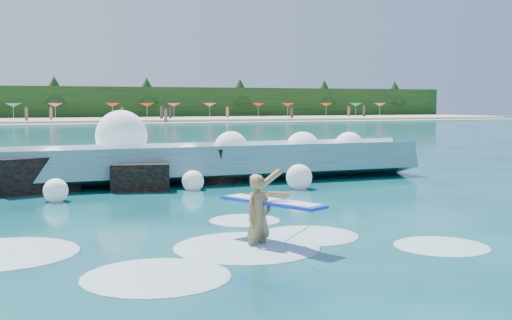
# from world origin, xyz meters

# --- Properties ---
(ground) EXTENTS (200.00, 200.00, 0.00)m
(ground) POSITION_xyz_m (0.00, 0.00, 0.00)
(ground) COLOR #083440
(ground) RESTS_ON ground
(beach) EXTENTS (140.00, 20.00, 0.40)m
(beach) POSITION_xyz_m (0.00, 78.00, 0.20)
(beach) COLOR tan
(beach) RESTS_ON ground
(wet_band) EXTENTS (140.00, 5.00, 0.08)m
(wet_band) POSITION_xyz_m (0.00, 67.00, 0.04)
(wet_band) COLOR silver
(wet_band) RESTS_ON ground
(treeline) EXTENTS (140.00, 4.00, 5.00)m
(treeline) POSITION_xyz_m (0.00, 88.00, 2.50)
(treeline) COLOR black
(treeline) RESTS_ON ground
(breaking_wave) EXTENTS (18.13, 2.82, 1.56)m
(breaking_wave) POSITION_xyz_m (0.28, 8.06, 0.55)
(breaking_wave) COLOR teal
(breaking_wave) RESTS_ON ground
(rock_cluster) EXTENTS (8.22, 3.20, 1.30)m
(rock_cluster) POSITION_xyz_m (-0.74, 7.39, 0.41)
(rock_cluster) COLOR black
(rock_cluster) RESTS_ON ground
(surfer_with_board) EXTENTS (1.39, 2.78, 1.57)m
(surfer_with_board) POSITION_xyz_m (0.16, -1.70, 0.58)
(surfer_with_board) COLOR #A27C4B
(surfer_with_board) RESTS_ON ground
(wave_spray) EXTENTS (15.36, 4.62, 2.40)m
(wave_spray) POSITION_xyz_m (0.38, 7.94, 1.06)
(wave_spray) COLOR white
(wave_spray) RESTS_ON ground
(surf_foam) EXTENTS (9.47, 5.70, 0.13)m
(surf_foam) POSITION_xyz_m (-1.07, -1.47, 0.00)
(surf_foam) COLOR silver
(surf_foam) RESTS_ON ground
(beach_umbrellas) EXTENTS (113.03, 6.79, 0.50)m
(beach_umbrellas) POSITION_xyz_m (-0.03, 79.69, 2.25)
(beach_umbrellas) COLOR #E14278
(beach_umbrellas) RESTS_ON ground
(beachgoers) EXTENTS (101.82, 13.83, 1.94)m
(beachgoers) POSITION_xyz_m (13.53, 73.58, 1.05)
(beachgoers) COLOR #3F332D
(beachgoers) RESTS_ON ground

